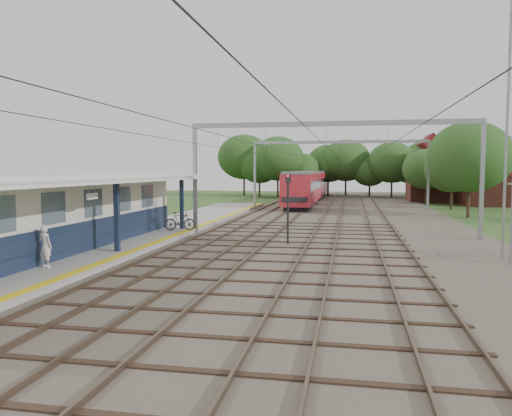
# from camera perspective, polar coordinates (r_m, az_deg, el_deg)

# --- Properties ---
(ground) EXTENTS (160.00, 160.00, 0.00)m
(ground) POSITION_cam_1_polar(r_m,az_deg,el_deg) (16.46, -6.14, -10.09)
(ground) COLOR #2D4C1E
(ground) RESTS_ON ground
(ballast_bed) EXTENTS (18.00, 90.00, 0.10)m
(ballast_bed) POSITION_cam_1_polar(r_m,az_deg,el_deg) (45.43, 9.87, -0.80)
(ballast_bed) COLOR #473D33
(ballast_bed) RESTS_ON ground
(platform) EXTENTS (5.00, 52.00, 0.35)m
(platform) POSITION_cam_1_polar(r_m,az_deg,el_deg) (31.91, -11.75, -2.78)
(platform) COLOR gray
(platform) RESTS_ON ground
(yellow_stripe) EXTENTS (0.45, 52.00, 0.01)m
(yellow_stripe) POSITION_cam_1_polar(r_m,az_deg,el_deg) (31.10, -7.92, -2.58)
(yellow_stripe) COLOR yellow
(yellow_stripe) RESTS_ON platform
(station_building) EXTENTS (3.41, 18.00, 3.40)m
(station_building) POSITION_cam_1_polar(r_m,az_deg,el_deg) (26.12, -20.52, -0.42)
(station_building) COLOR beige
(station_building) RESTS_ON platform
(canopy) EXTENTS (6.40, 20.00, 3.44)m
(canopy) POSITION_cam_1_polar(r_m,az_deg,el_deg) (24.61, -19.61, 3.06)
(canopy) COLOR #101B32
(canopy) RESTS_ON platform
(rail_tracks) EXTENTS (11.80, 88.00, 0.15)m
(rail_tracks) POSITION_cam_1_polar(r_m,az_deg,el_deg) (45.52, 6.73, -0.60)
(rail_tracks) COLOR brown
(rail_tracks) RESTS_ON ballast_bed
(catenary_system) EXTENTS (17.22, 88.00, 7.00)m
(catenary_system) POSITION_cam_1_polar(r_m,az_deg,el_deg) (40.57, 9.00, 6.32)
(catenary_system) COLOR gray
(catenary_system) RESTS_ON ground
(tree_band) EXTENTS (31.72, 30.88, 8.82)m
(tree_band) POSITION_cam_1_polar(r_m,az_deg,el_deg) (72.37, 10.13, 4.97)
(tree_band) COLOR #382619
(tree_band) RESTS_ON ground
(house_near) EXTENTS (7.00, 6.12, 7.89)m
(house_near) POSITION_cam_1_polar(r_m,az_deg,el_deg) (63.40, 25.72, 2.94)
(house_near) COLOR brown
(house_near) RESTS_ON ground
(house_far) EXTENTS (8.00, 6.12, 8.66)m
(house_far) POSITION_cam_1_polar(r_m,az_deg,el_deg) (68.20, 20.35, 3.38)
(house_far) COLOR brown
(house_far) RESTS_ON ground
(person) EXTENTS (0.70, 0.57, 1.65)m
(person) POSITION_cam_1_polar(r_m,az_deg,el_deg) (20.86, -22.93, -4.03)
(person) COLOR silver
(person) RESTS_ON platform
(bicycle) EXTENTS (1.99, 0.92, 1.15)m
(bicycle) POSITION_cam_1_polar(r_m,az_deg,el_deg) (31.27, -8.68, -1.50)
(bicycle) COLOR black
(bicycle) RESTS_ON platform
(train) EXTENTS (2.92, 36.41, 3.84)m
(train) POSITION_cam_1_polar(r_m,az_deg,el_deg) (65.13, 6.20, 2.63)
(train) COLOR black
(train) RESTS_ON ballast_bed
(signal_post) EXTENTS (0.29, 0.27, 3.87)m
(signal_post) POSITION_cam_1_polar(r_m,az_deg,el_deg) (26.94, 3.67, 0.61)
(signal_post) COLOR black
(signal_post) RESTS_ON ground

